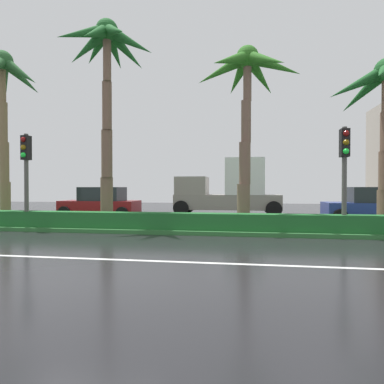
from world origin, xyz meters
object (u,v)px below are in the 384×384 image
(traffic_signal_median_right, at_px, (345,160))
(car_in_traffic_leading, at_px, (101,203))
(box_truck_lead, at_px, (229,190))
(palm_tree_centre, at_px, (248,85))
(car_in_traffic_second, at_px, (371,205))
(traffic_signal_median_left, at_px, (26,163))
(palm_tree_centre_left, at_px, (106,62))
(palm_tree_mid_left, at_px, (2,85))

(traffic_signal_median_right, relative_size, car_in_traffic_leading, 0.84)
(traffic_signal_median_right, relative_size, box_truck_lead, 0.57)
(box_truck_lead, bearing_deg, palm_tree_centre, 98.71)
(car_in_traffic_second, bearing_deg, box_truck_lead, -23.21)
(car_in_traffic_second, bearing_deg, traffic_signal_median_left, 20.28)
(traffic_signal_median_left, relative_size, car_in_traffic_leading, 0.85)
(traffic_signal_median_left, height_order, box_truck_lead, traffic_signal_median_left)
(palm_tree_centre, xyz_separation_m, box_truck_lead, (-1.03, 6.75, -4.33))
(palm_tree_centre_left, xyz_separation_m, car_in_traffic_second, (11.83, 4.38, -6.06))
(box_truck_lead, relative_size, car_in_traffic_second, 1.49)
(traffic_signal_median_left, distance_m, car_in_traffic_second, 15.81)
(palm_tree_centre_left, bearing_deg, palm_tree_mid_left, 174.16)
(palm_tree_centre_left, distance_m, palm_tree_centre, 5.87)
(traffic_signal_median_left, distance_m, traffic_signal_median_right, 11.90)
(traffic_signal_median_left, bearing_deg, palm_tree_centre_left, 20.17)
(box_truck_lead, bearing_deg, car_in_traffic_second, 156.79)
(traffic_signal_median_right, distance_m, box_truck_lead, 9.48)
(car_in_traffic_leading, relative_size, box_truck_lead, 0.67)
(palm_tree_mid_left, height_order, car_in_traffic_leading, palm_tree_mid_left)
(palm_tree_centre_left, distance_m, car_in_traffic_leading, 7.92)
(palm_tree_centre, relative_size, car_in_traffic_second, 1.70)
(car_in_traffic_second, bearing_deg, palm_tree_mid_left, 12.71)
(traffic_signal_median_left, height_order, car_in_traffic_second, traffic_signal_median_left)
(box_truck_lead, bearing_deg, traffic_signal_median_left, 48.13)
(palm_tree_mid_left, bearing_deg, car_in_traffic_leading, 54.26)
(palm_tree_mid_left, distance_m, car_in_traffic_second, 18.32)
(traffic_signal_median_left, relative_size, traffic_signal_median_right, 1.01)
(traffic_signal_median_left, bearing_deg, palm_tree_mid_left, 145.26)
(palm_tree_mid_left, distance_m, palm_tree_centre, 10.97)
(traffic_signal_median_left, xyz_separation_m, traffic_signal_median_right, (11.90, 0.11, -0.03))
(palm_tree_mid_left, height_order, palm_tree_centre, palm_tree_mid_left)
(palm_tree_mid_left, xyz_separation_m, palm_tree_centre_left, (5.22, -0.53, 0.54))
(traffic_signal_median_right, xyz_separation_m, car_in_traffic_leading, (-11.34, 5.48, -1.82))
(palm_tree_mid_left, distance_m, traffic_signal_median_left, 4.62)
(palm_tree_mid_left, relative_size, traffic_signal_median_right, 2.14)
(palm_tree_mid_left, xyz_separation_m, car_in_traffic_second, (17.04, 3.84, -5.52))
(traffic_signal_median_right, bearing_deg, box_truck_lead, 117.07)
(palm_tree_mid_left, distance_m, box_truck_lead, 13.00)
(car_in_traffic_leading, bearing_deg, traffic_signal_median_left, 84.25)
(palm_tree_centre_left, bearing_deg, box_truck_lead, 57.63)
(box_truck_lead, bearing_deg, palm_tree_centre_left, 57.63)
(palm_tree_centre, bearing_deg, car_in_traffic_leading, 154.56)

